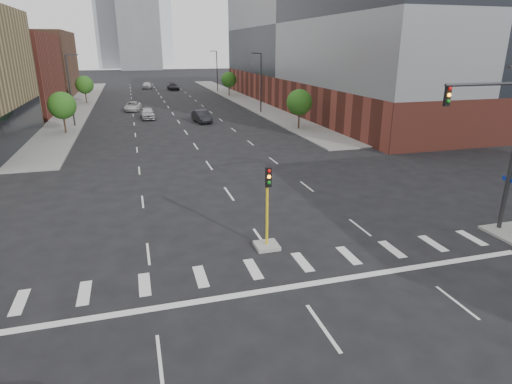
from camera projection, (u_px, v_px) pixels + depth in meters
name	position (u px, v px, depth m)	size (l,w,h in m)	color
ground	(348.00, 363.00, 14.19)	(400.00, 400.00, 0.00)	black
sidewalk_left_far	(80.00, 104.00, 77.51)	(5.00, 92.00, 0.15)	gray
sidewalk_right_far	(241.00, 99.00, 85.39)	(5.00, 92.00, 0.15)	gray
building_left_far_b	(20.00, 64.00, 88.52)	(20.00, 24.00, 13.00)	brown
building_right_main	(342.00, 40.00, 72.95)	(24.00, 70.00, 22.00)	brown
tower_mid	(138.00, 18.00, 188.95)	(18.00, 18.00, 44.00)	slate
median_traffic_signal	(267.00, 231.00, 22.03)	(1.20, 1.20, 4.40)	#999993
mast_arm_signal	(504.00, 133.00, 22.50)	(5.12, 0.90, 9.07)	#2D2D30
streetlight_right_a	(260.00, 80.00, 66.10)	(1.60, 0.22, 9.07)	#2D2D30
streetlight_right_b	(217.00, 69.00, 97.93)	(1.60, 0.22, 9.07)	#2D2D30
streetlight_left	(70.00, 88.00, 54.51)	(1.60, 0.22, 9.07)	#2D2D30
tree_left_near	(62.00, 105.00, 50.33)	(3.20, 3.20, 4.85)	#382619
tree_left_far	(84.00, 85.00, 77.61)	(3.20, 3.20, 4.85)	#382619
tree_right_near	(299.00, 102.00, 53.14)	(3.20, 3.20, 4.85)	#382619
tree_right_far	(229.00, 80.00, 89.51)	(3.20, 3.20, 4.85)	#382619
car_near_left	(147.00, 113.00, 61.98)	(1.96, 4.86, 1.66)	#B8B6BC
car_mid_right	(202.00, 116.00, 59.06)	(1.71, 4.90, 1.62)	black
car_far_left	(133.00, 106.00, 69.82)	(2.38, 5.16, 1.43)	silver
car_deep_right	(173.00, 87.00, 102.91)	(2.30, 5.66, 1.64)	black
car_distant	(147.00, 85.00, 106.14)	(2.01, 5.00, 1.70)	silver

